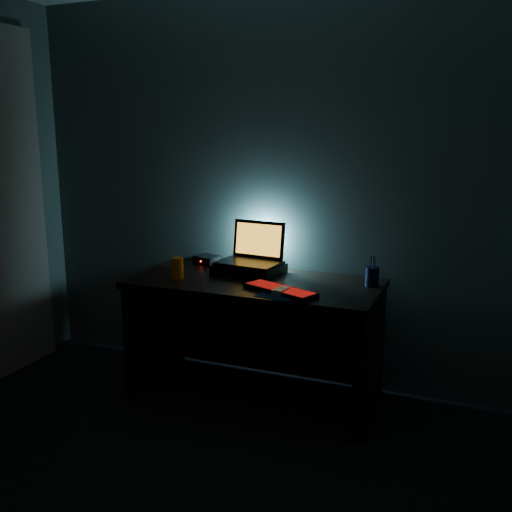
{
  "coord_description": "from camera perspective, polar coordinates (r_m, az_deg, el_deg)",
  "views": [
    {
      "loc": [
        1.24,
        -1.46,
        1.63
      ],
      "look_at": [
        0.03,
        1.57,
        0.91
      ],
      "focal_mm": 40.0,
      "sensor_mm": 36.0,
      "label": 1
    }
  ],
  "objects": [
    {
      "name": "juice_glass",
      "position": [
        3.5,
        -7.88,
        -1.21
      ],
      "size": [
        0.08,
        0.08,
        0.13
      ],
      "primitive_type": "cylinder",
      "rotation": [
        0.0,
        0.0,
        -0.12
      ],
      "color": "orange",
      "rests_on": "desk"
    },
    {
      "name": "laptop",
      "position": [
        3.61,
        -0.31,
        0.26
      ],
      "size": [
        0.41,
        0.32,
        0.26
      ],
      "rotation": [
        0.0,
        0.0,
        -0.11
      ],
      "color": "black",
      "rests_on": "riser"
    },
    {
      "name": "router",
      "position": [
        3.88,
        -4.87,
        -0.36
      ],
      "size": [
        0.19,
        0.17,
        0.05
      ],
      "rotation": [
        0.0,
        0.0,
        -0.31
      ],
      "color": "black",
      "rests_on": "desk"
    },
    {
      "name": "pen_cup",
      "position": [
        3.36,
        11.54,
        -2.04
      ],
      "size": [
        0.1,
        0.1,
        0.11
      ],
      "primitive_type": "cylinder",
      "rotation": [
        0.0,
        0.0,
        -0.24
      ],
      "color": "black",
      "rests_on": "desk"
    },
    {
      "name": "mouse",
      "position": [
        3.13,
        2.47,
        -3.54
      ],
      "size": [
        0.08,
        0.11,
        0.03
      ],
      "primitive_type": "cube",
      "rotation": [
        0.0,
        0.0,
        -0.15
      ],
      "color": "gray",
      "rests_on": "mousepad"
    },
    {
      "name": "desk",
      "position": [
        3.56,
        0.18,
        -6.26
      ],
      "size": [
        1.5,
        0.7,
        0.75
      ],
      "color": "black",
      "rests_on": "ground"
    },
    {
      "name": "curtain",
      "position": [
        4.15,
        -23.8,
        4.7
      ],
      "size": [
        0.06,
        0.65,
        2.3
      ],
      "primitive_type": "cube",
      "color": "#C1B09A",
      "rests_on": "ground"
    },
    {
      "name": "room",
      "position": [
        1.95,
        -18.2,
        0.58
      ],
      "size": [
        3.5,
        4.0,
        2.5
      ],
      "color": "black",
      "rests_on": "ground"
    },
    {
      "name": "keyboard",
      "position": [
        3.18,
        2.43,
        -3.43
      ],
      "size": [
        0.46,
        0.3,
        0.03
      ],
      "rotation": [
        0.0,
        0.0,
        -0.39
      ],
      "color": "black",
      "rests_on": "desk"
    },
    {
      "name": "mousepad",
      "position": [
        3.14,
        2.47,
        -3.86
      ],
      "size": [
        0.25,
        0.23,
        0.0
      ],
      "primitive_type": "cube",
      "rotation": [
        0.0,
        0.0,
        -0.15
      ],
      "color": "navy",
      "rests_on": "desk"
    },
    {
      "name": "riser",
      "position": [
        3.59,
        -0.7,
        -1.3
      ],
      "size": [
        0.43,
        0.34,
        0.06
      ],
      "primitive_type": "cube",
      "rotation": [
        0.0,
        0.0,
        -0.11
      ],
      "color": "black",
      "rests_on": "desk"
    }
  ]
}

